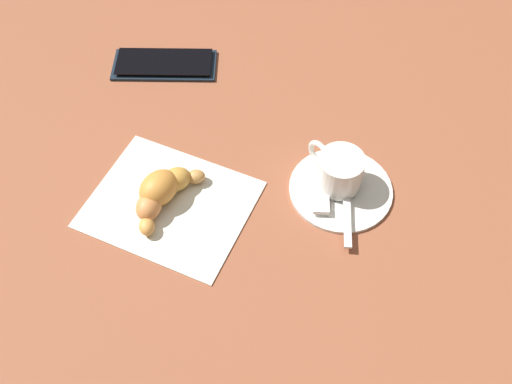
% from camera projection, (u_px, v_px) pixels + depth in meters
% --- Properties ---
extents(ground_plane, '(1.80, 1.80, 0.00)m').
position_uv_depth(ground_plane, '(266.00, 212.00, 0.71)').
color(ground_plane, brown).
extents(saucer, '(0.13, 0.13, 0.01)m').
position_uv_depth(saucer, '(341.00, 188.00, 0.72)').
color(saucer, white).
rests_on(saucer, ground).
extents(espresso_cup, '(0.07, 0.06, 0.05)m').
position_uv_depth(espresso_cup, '(339.00, 170.00, 0.71)').
color(espresso_cup, white).
rests_on(espresso_cup, saucer).
extents(teaspoon, '(0.03, 0.14, 0.01)m').
position_uv_depth(teaspoon, '(346.00, 185.00, 0.72)').
color(teaspoon, silver).
rests_on(teaspoon, saucer).
extents(sugar_packet, '(0.03, 0.07, 0.01)m').
position_uv_depth(sugar_packet, '(321.00, 190.00, 0.71)').
color(sugar_packet, white).
rests_on(sugar_packet, saucer).
extents(napkin, '(0.22, 0.20, 0.00)m').
position_uv_depth(napkin, '(170.00, 204.00, 0.71)').
color(napkin, silver).
rests_on(napkin, ground).
extents(croissant, '(0.08, 0.11, 0.04)m').
position_uv_depth(croissant, '(161.00, 191.00, 0.70)').
color(croissant, tan).
rests_on(croissant, napkin).
extents(cell_phone, '(0.16, 0.09, 0.01)m').
position_uv_depth(cell_phone, '(164.00, 64.00, 0.86)').
color(cell_phone, '#16222F').
rests_on(cell_phone, ground).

